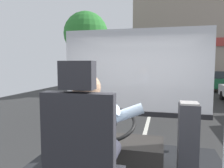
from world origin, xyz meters
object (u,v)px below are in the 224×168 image
bus_driver (90,139)px  steering_console (118,154)px  parked_car_blue (206,78)px  fare_box (188,142)px  parked_car_green (215,80)px

bus_driver → steering_console: bearing=90.0°
steering_console → parked_car_blue: bearing=76.9°
steering_console → fare_box: 0.85m
steering_console → bus_driver: bearing=-90.0°
steering_console → fare_box: bearing=-1.0°
steering_console → parked_car_green: bearing=73.6°
bus_driver → parked_car_green: bearing=74.6°
bus_driver → parked_car_green: (4.55, 16.50, -0.66)m
fare_box → bus_driver: bearing=-128.5°
bus_driver → fare_box: (0.82, 1.03, -0.33)m
bus_driver → steering_console: (-0.00, 1.05, -0.57)m
parked_car_blue → steering_console: bearing=-103.1°
steering_console → parked_car_blue: size_ratio=0.28×
bus_driver → parked_car_green: size_ratio=0.18×
parked_car_blue → parked_car_green: bearing=-91.7°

